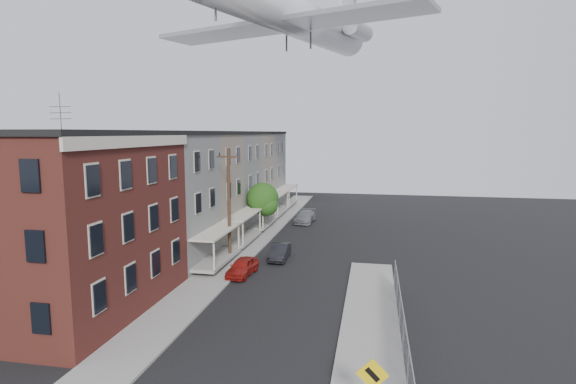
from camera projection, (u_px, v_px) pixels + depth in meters
The scene contains 17 objects.
sidewalk_left at pixel (251, 242), 41.54m from camera, with size 3.00×62.00×0.12m, color gray.
sidewalk_right at pixel (370, 341), 21.96m from camera, with size 3.00×26.00×0.12m, color gray.
curb_left at pixel (267, 243), 41.27m from camera, with size 0.15×62.00×0.14m, color gray.
curb_right at pixel (340, 338), 22.23m from camera, with size 0.15×26.00×0.14m, color gray.
corner_building at pixel (60, 221), 25.53m from camera, with size 10.31×12.30×12.15m.
row_house_a at pixel (144, 198), 34.78m from camera, with size 11.98×7.00×10.30m.
row_house_b at pixel (182, 187), 41.59m from camera, with size 11.98×7.00×10.30m.
row_house_c at pixel (209, 180), 48.41m from camera, with size 11.98×7.00×10.30m.
row_house_d at pixel (230, 174), 55.22m from camera, with size 11.98×7.00×10.30m.
row_house_e at pixel (246, 169), 62.03m from camera, with size 11.98×7.00×10.30m.
chainlink_fence at pixel (403, 334), 20.58m from camera, with size 0.06×18.06×1.90m.
utility_pole at pixel (229, 203), 35.11m from camera, with size 1.80×0.26×9.00m.
street_tree at pixel (264, 200), 44.87m from camera, with size 3.22×3.20×5.20m.
car_near at pixel (242, 267), 32.11m from camera, with size 1.49×3.70×1.26m, color maroon.
car_mid at pixel (280, 252), 36.16m from camera, with size 1.31×3.76×1.24m, color black.
car_far at pixel (305, 217), 50.99m from camera, with size 1.87×4.61×1.34m, color slate.
airplane at pixel (296, 17), 42.05m from camera, with size 26.46×30.29×8.82m.
Camera 1 is at (5.48, -15.19, 10.17)m, focal length 28.00 mm.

